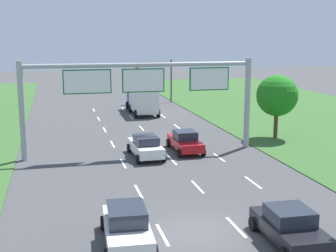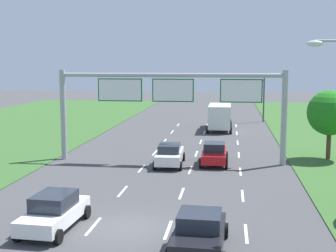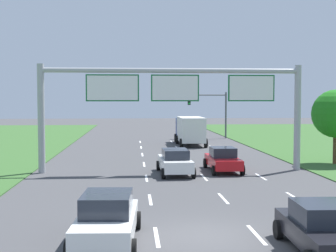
# 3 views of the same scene
# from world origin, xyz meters

# --- Properties ---
(ground_plane) EXTENTS (200.00, 200.00, 0.00)m
(ground_plane) POSITION_xyz_m (0.00, 0.00, 0.00)
(ground_plane) COLOR #424244
(lane_dashes_inner_left) EXTENTS (0.14, 56.40, 0.01)m
(lane_dashes_inner_left) POSITION_xyz_m (-1.75, 9.00, 0.00)
(lane_dashes_inner_left) COLOR white
(lane_dashes_inner_left) RESTS_ON ground_plane
(lane_dashes_inner_right) EXTENTS (0.14, 56.40, 0.01)m
(lane_dashes_inner_right) POSITION_xyz_m (1.75, 9.00, 0.00)
(lane_dashes_inner_right) COLOR white
(lane_dashes_inner_right) RESTS_ON ground_plane
(lane_dashes_slip) EXTENTS (0.14, 56.40, 0.01)m
(lane_dashes_slip) POSITION_xyz_m (5.25, 9.00, 0.00)
(lane_dashes_slip) COLOR white
(lane_dashes_slip) RESTS_ON ground_plane
(car_near_red) EXTENTS (2.18, 4.53, 1.60)m
(car_near_red) POSITION_xyz_m (0.10, 13.39, 0.81)
(car_near_red) COLOR white
(car_near_red) RESTS_ON ground_plane
(car_lead_silver) EXTENTS (2.31, 4.54, 1.64)m
(car_lead_silver) POSITION_xyz_m (-3.42, -0.53, 0.82)
(car_lead_silver) COLOR white
(car_lead_silver) RESTS_ON ground_plane
(car_mid_lane) EXTENTS (2.33, 4.29, 1.56)m
(car_mid_lane) POSITION_xyz_m (3.30, -2.11, 0.78)
(car_mid_lane) COLOR black
(car_mid_lane) RESTS_ON ground_plane
(car_far_ahead) EXTENTS (2.04, 4.48, 1.58)m
(car_far_ahead) POSITION_xyz_m (3.36, 14.38, 0.78)
(car_far_ahead) COLOR red
(car_far_ahead) RESTS_ON ground_plane
(box_truck) EXTENTS (2.72, 7.58, 2.91)m
(box_truck) POSITION_xyz_m (3.36, 32.37, 1.61)
(box_truck) COLOR navy
(box_truck) RESTS_ON ground_plane
(sign_gantry) EXTENTS (17.24, 0.44, 7.00)m
(sign_gantry) POSITION_xyz_m (0.13, 14.54, 4.95)
(sign_gantry) COLOR #9EA0A5
(sign_gantry) RESTS_ON ground_plane
(traffic_light_mast) EXTENTS (4.76, 0.49, 5.60)m
(traffic_light_mast) POSITION_xyz_m (6.80, 40.22, 3.87)
(traffic_light_mast) COLOR #47494F
(traffic_light_mast) RESTS_ON ground_plane
(roadside_tree_mid) EXTENTS (3.50, 3.50, 5.45)m
(roadside_tree_mid) POSITION_xyz_m (12.11, 16.91, 3.69)
(roadside_tree_mid) COLOR #513823
(roadside_tree_mid) RESTS_ON ground_plane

